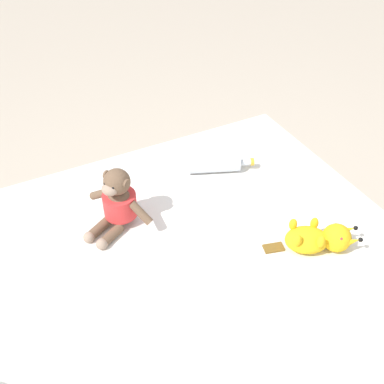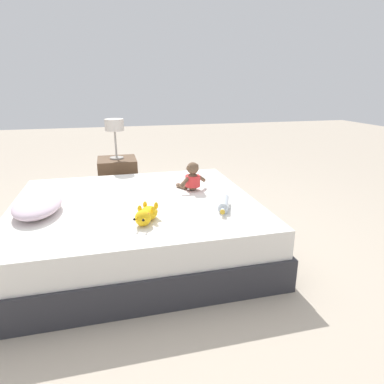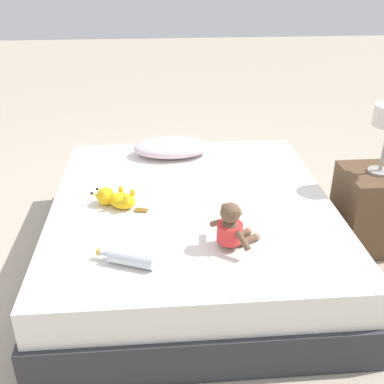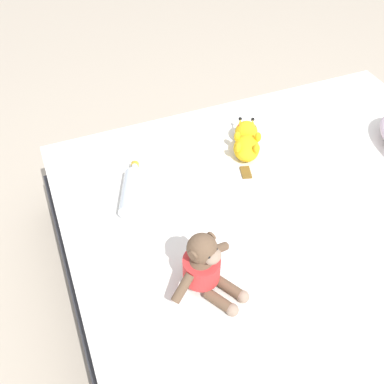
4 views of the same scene
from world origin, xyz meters
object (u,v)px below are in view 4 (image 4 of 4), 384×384
(plush_yellow_creature, at_px, (246,141))
(glass_bottle, at_px, (131,192))
(bed, at_px, (295,247))
(plush_monkey, at_px, (204,267))

(plush_yellow_creature, xyz_separation_m, glass_bottle, (0.10, -0.55, -0.01))
(plush_yellow_creature, distance_m, glass_bottle, 0.56)
(bed, distance_m, plush_monkey, 0.58)
(plush_monkey, relative_size, glass_bottle, 0.95)
(bed, distance_m, glass_bottle, 0.71)
(bed, height_order, plush_monkey, plush_monkey)
(plush_yellow_creature, bearing_deg, glass_bottle, -79.54)
(plush_yellow_creature, relative_size, glass_bottle, 1.14)
(bed, height_order, glass_bottle, glass_bottle)
(plush_monkey, height_order, glass_bottle, plush_monkey)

